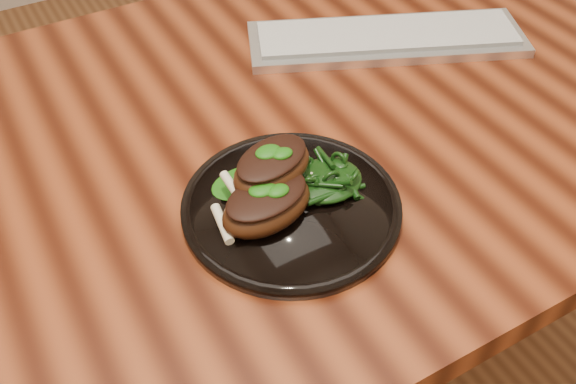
% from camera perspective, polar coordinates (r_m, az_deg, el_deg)
% --- Properties ---
extents(desk, '(1.60, 0.80, 0.75)m').
position_cam_1_polar(desk, '(0.89, -6.22, 0.34)').
color(desk, '#361106').
rests_on(desk, ground).
extents(plate, '(0.25, 0.25, 0.02)m').
position_cam_1_polar(plate, '(0.73, 0.30, -1.31)').
color(plate, black).
rests_on(plate, desk).
extents(lamb_chop_front, '(0.12, 0.09, 0.05)m').
position_cam_1_polar(lamb_chop_front, '(0.69, -1.96, -1.07)').
color(lamb_chop_front, '#3B1B0B').
rests_on(lamb_chop_front, plate).
extents(lamb_chop_back, '(0.12, 0.10, 0.05)m').
position_cam_1_polar(lamb_chop_back, '(0.71, -1.49, 2.29)').
color(lamb_chop_back, '#3B1B0B').
rests_on(lamb_chop_back, plate).
extents(herb_smear, '(0.08, 0.05, 0.01)m').
position_cam_1_polar(herb_smear, '(0.75, -3.82, 0.88)').
color(herb_smear, '#0D4907').
rests_on(herb_smear, plate).
extents(greens_heap, '(0.09, 0.08, 0.03)m').
position_cam_1_polar(greens_heap, '(0.74, 3.46, 1.37)').
color(greens_heap, black).
rests_on(greens_heap, plate).
extents(keyboard, '(0.44, 0.29, 0.02)m').
position_cam_1_polar(keyboard, '(1.03, 8.78, 13.38)').
color(keyboard, silver).
rests_on(keyboard, desk).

